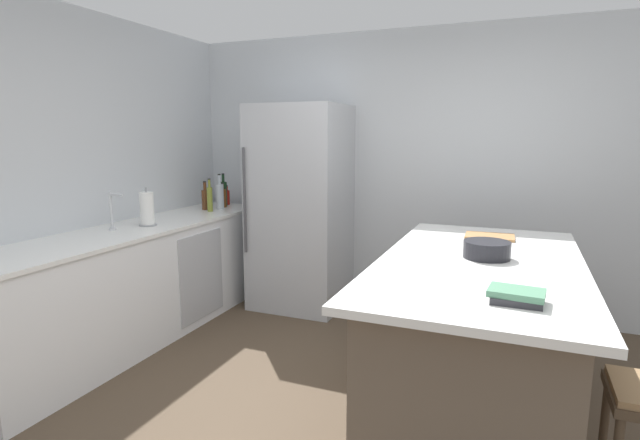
% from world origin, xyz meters
% --- Properties ---
extents(ground_plane, '(7.20, 7.20, 0.00)m').
position_xyz_m(ground_plane, '(0.00, 0.00, 0.00)').
color(ground_plane, '#4C3D2D').
extents(wall_rear, '(6.00, 0.10, 2.60)m').
position_xyz_m(wall_rear, '(0.00, 2.25, 1.30)').
color(wall_rear, silver).
rests_on(wall_rear, ground_plane).
extents(wall_left, '(0.10, 6.00, 2.60)m').
position_xyz_m(wall_left, '(-2.45, 0.00, 1.30)').
color(wall_left, silver).
rests_on(wall_left, ground_plane).
extents(counter_run_left, '(0.69, 2.93, 0.92)m').
position_xyz_m(counter_run_left, '(-2.07, 0.65, 0.46)').
color(counter_run_left, white).
rests_on(counter_run_left, ground_plane).
extents(kitchen_island, '(1.11, 2.13, 0.94)m').
position_xyz_m(kitchen_island, '(0.57, 0.50, 0.47)').
color(kitchen_island, brown).
rests_on(kitchen_island, ground_plane).
extents(refrigerator, '(0.84, 0.77, 1.92)m').
position_xyz_m(refrigerator, '(-1.17, 1.83, 0.96)').
color(refrigerator, '#B7BABF').
rests_on(refrigerator, ground_plane).
extents(sink_faucet, '(0.15, 0.05, 0.30)m').
position_xyz_m(sink_faucet, '(-2.12, 0.44, 1.08)').
color(sink_faucet, silver).
rests_on(sink_faucet, counter_run_left).
extents(paper_towel_roll, '(0.14, 0.14, 0.31)m').
position_xyz_m(paper_towel_roll, '(-2.02, 0.71, 1.05)').
color(paper_towel_roll, gray).
rests_on(paper_towel_roll, counter_run_left).
extents(hot_sauce_bottle, '(0.05, 0.05, 0.21)m').
position_xyz_m(hot_sauce_bottle, '(-2.10, 2.00, 1.00)').
color(hot_sauce_bottle, red).
rests_on(hot_sauce_bottle, counter_run_left).
extents(wine_bottle, '(0.07, 0.07, 0.34)m').
position_xyz_m(wine_bottle, '(-2.08, 1.90, 1.05)').
color(wine_bottle, '#19381E').
rests_on(wine_bottle, counter_run_left).
extents(whiskey_bottle, '(0.08, 0.08, 0.25)m').
position_xyz_m(whiskey_bottle, '(-2.04, 1.82, 1.02)').
color(whiskey_bottle, brown).
rests_on(whiskey_bottle, counter_run_left).
extents(soda_bottle, '(0.08, 0.08, 0.35)m').
position_xyz_m(soda_bottle, '(-1.99, 1.71, 1.05)').
color(soda_bottle, silver).
rests_on(soda_bottle, counter_run_left).
extents(syrup_bottle, '(0.07, 0.07, 0.28)m').
position_xyz_m(syrup_bottle, '(-2.10, 1.62, 1.03)').
color(syrup_bottle, '#5B3319').
rests_on(syrup_bottle, counter_run_left).
extents(olive_oil_bottle, '(0.05, 0.05, 0.32)m').
position_xyz_m(olive_oil_bottle, '(-1.99, 1.53, 1.05)').
color(olive_oil_bottle, olive).
rests_on(olive_oil_bottle, counter_run_left).
extents(cookbook_stack, '(0.24, 0.18, 0.06)m').
position_xyz_m(cookbook_stack, '(0.77, -0.21, 0.96)').
color(cookbook_stack, '#2D2D33').
rests_on(cookbook_stack, kitchen_island).
extents(mixing_bowl, '(0.27, 0.27, 0.10)m').
position_xyz_m(mixing_bowl, '(0.60, 0.56, 0.99)').
color(mixing_bowl, black).
rests_on(mixing_bowl, kitchen_island).
extents(cutting_board, '(0.33, 0.24, 0.02)m').
position_xyz_m(cutting_board, '(0.58, 1.17, 0.94)').
color(cutting_board, '#9E7042').
rests_on(cutting_board, kitchen_island).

